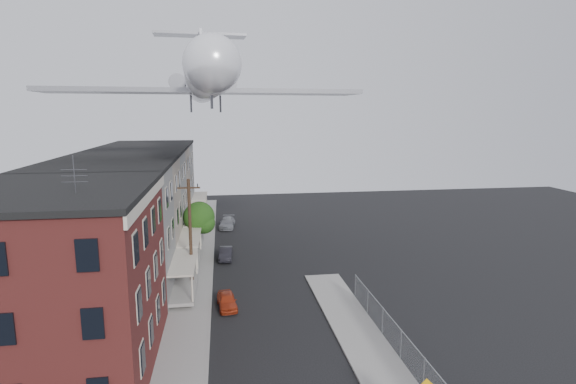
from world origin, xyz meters
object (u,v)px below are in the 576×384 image
street_tree (200,219)px  car_near (227,301)px  car_far (227,223)px  utility_pole (190,232)px  car_mid (226,254)px  airplane (205,79)px

street_tree → car_near: 14.75m
street_tree → car_far: 10.11m
utility_pole → car_near: utility_pole is taller
car_near → car_mid: bearing=83.9°
utility_pole → car_mid: (2.81, 6.86, -4.10)m
car_far → car_near: bearing=-84.2°
street_tree → car_mid: 4.88m
airplane → car_far: bearing=82.2°
utility_pole → street_tree: size_ratio=1.73×
car_far → airplane: airplane is taller
street_tree → airplane: bearing=-74.1°
utility_pole → street_tree: 10.00m
car_mid → car_far: bearing=91.6°
utility_pole → car_far: utility_pole is taller
car_far → airplane: bearing=-91.1°
utility_pole → car_near: (2.76, -4.33, -4.12)m
car_near → car_far: bearing=83.2°
street_tree → car_far: bearing=73.2°
airplane → car_near: bearing=-82.5°
street_tree → car_mid: street_tree is taller
car_near → car_mid: (0.05, 11.19, 0.02)m
car_far → utility_pole: bearing=-92.6°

